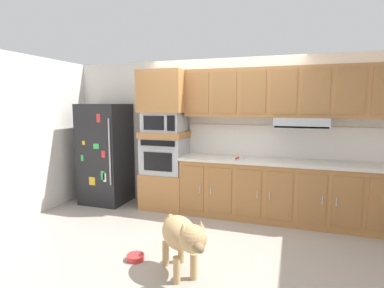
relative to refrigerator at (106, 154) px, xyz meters
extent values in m
plane|color=#9E9389|center=(2.06, -0.68, -0.88)|extent=(9.60, 9.60, 0.00)
cube|color=silver|center=(2.06, 0.43, 0.37)|extent=(6.20, 0.12, 2.50)
cube|color=silver|center=(-0.74, -0.68, 0.37)|extent=(0.12, 7.10, 2.50)
cube|color=black|center=(0.00, 0.00, 0.00)|extent=(0.76, 0.70, 1.76)
cylinder|color=silver|center=(0.33, -0.37, 0.10)|extent=(0.02, 0.02, 1.10)
cube|color=gold|center=(-0.05, -0.35, -0.42)|extent=(0.12, 0.01, 0.14)
cube|color=green|center=(0.17, -0.35, -0.31)|extent=(0.07, 0.01, 0.15)
cube|color=red|center=(0.13, -0.35, 0.65)|extent=(0.07, 0.01, 0.14)
cube|color=green|center=(-0.23, -0.35, -0.03)|extent=(0.05, 0.01, 0.10)
cube|color=gold|center=(-0.18, -0.35, 0.23)|extent=(0.05, 0.01, 0.07)
cube|color=white|center=(0.21, -0.35, -0.34)|extent=(0.06, 0.01, 0.15)
cube|color=red|center=(0.20, -0.35, 0.05)|extent=(0.07, 0.01, 0.12)
cube|color=green|center=(0.06, -0.35, 0.18)|extent=(0.11, 0.01, 0.09)
cube|color=#A8703D|center=(1.12, 0.07, -0.58)|extent=(0.74, 0.62, 0.60)
cube|color=#A8AAAF|center=(1.12, 0.07, 0.02)|extent=(0.70, 0.58, 0.60)
cube|color=black|center=(1.12, -0.23, -0.04)|extent=(0.49, 0.01, 0.30)
cube|color=black|center=(1.12, -0.23, 0.26)|extent=(0.59, 0.01, 0.09)
cylinder|color=#A8AAAF|center=(1.12, -0.25, 0.15)|extent=(0.56, 0.02, 0.02)
cube|color=#A8703D|center=(1.12, 0.07, 0.37)|extent=(0.74, 0.62, 0.10)
cube|color=#A8AAAF|center=(1.12, 0.07, 0.58)|extent=(0.64, 0.53, 0.32)
cube|color=black|center=(1.05, -0.20, 0.58)|extent=(0.35, 0.01, 0.22)
cube|color=black|center=(1.35, -0.20, 0.58)|extent=(0.13, 0.01, 0.24)
cube|color=#A8703D|center=(1.12, 0.07, 1.08)|extent=(0.74, 0.62, 0.68)
cube|color=#A8703D|center=(3.01, 0.07, -0.44)|extent=(3.04, 0.60, 0.88)
cube|color=#9A6738|center=(1.71, -0.24, -0.42)|extent=(0.36, 0.01, 0.70)
cylinder|color=#BCBCC1|center=(1.84, -0.25, -0.42)|extent=(0.01, 0.01, 0.12)
cube|color=#9A6738|center=(2.14, -0.24, -0.42)|extent=(0.36, 0.01, 0.70)
cylinder|color=#BCBCC1|center=(2.01, -0.25, -0.42)|extent=(0.01, 0.01, 0.12)
cube|color=#9A6738|center=(2.58, -0.24, -0.42)|extent=(0.36, 0.01, 0.70)
cylinder|color=#BCBCC1|center=(2.71, -0.25, -0.42)|extent=(0.01, 0.01, 0.12)
cube|color=#9A6738|center=(3.01, -0.24, -0.42)|extent=(0.36, 0.01, 0.70)
cylinder|color=#BCBCC1|center=(2.88, -0.25, -0.42)|extent=(0.01, 0.01, 0.12)
cube|color=#9A6738|center=(3.45, -0.24, -0.42)|extent=(0.36, 0.01, 0.70)
cylinder|color=#BCBCC1|center=(3.58, -0.25, -0.42)|extent=(0.01, 0.01, 0.12)
cube|color=#9A6738|center=(3.88, -0.24, -0.42)|extent=(0.36, 0.01, 0.70)
cylinder|color=#BCBCC1|center=(3.75, -0.25, -0.42)|extent=(0.01, 0.01, 0.12)
cube|color=#9A6738|center=(4.31, -0.24, -0.42)|extent=(0.36, 0.01, 0.70)
cube|color=beige|center=(3.01, 0.07, 0.02)|extent=(3.08, 0.64, 0.04)
cube|color=silver|center=(3.01, 0.36, 0.29)|extent=(3.08, 0.02, 0.50)
cube|color=#A8703D|center=(3.01, 0.20, 1.05)|extent=(3.04, 0.34, 0.74)
cube|color=#A8AAAF|center=(3.26, 0.13, 0.61)|extent=(0.76, 0.48, 0.14)
cube|color=black|center=(3.26, -0.09, 0.55)|extent=(0.72, 0.04, 0.02)
cube|color=#9A6738|center=(1.71, 0.02, 1.05)|extent=(0.36, 0.01, 0.63)
cube|color=#9A6738|center=(2.14, 0.02, 1.05)|extent=(0.36, 0.01, 0.63)
cube|color=#9A6738|center=(2.58, 0.02, 1.05)|extent=(0.36, 0.01, 0.63)
cube|color=#9A6738|center=(3.01, 0.02, 1.05)|extent=(0.36, 0.01, 0.63)
cube|color=#9A6738|center=(3.45, 0.02, 1.05)|extent=(0.36, 0.01, 0.63)
cube|color=#9A6738|center=(3.88, 0.02, 1.05)|extent=(0.36, 0.01, 0.63)
cylinder|color=red|center=(2.36, -0.01, 0.05)|extent=(0.05, 0.10, 0.03)
cylinder|color=silver|center=(2.47, -0.03, 0.05)|extent=(0.03, 0.12, 0.01)
ellipsoid|color=tan|center=(2.08, -1.79, -0.45)|extent=(0.59, 0.61, 0.33)
sphere|color=tan|center=(2.32, -2.07, -0.36)|extent=(0.26, 0.26, 0.26)
ellipsoid|color=olive|center=(2.41, -2.17, -0.38)|extent=(0.17, 0.18, 0.09)
cone|color=tan|center=(2.38, -2.00, -0.24)|extent=(0.07, 0.07, 0.08)
cone|color=tan|center=(2.25, -2.11, -0.24)|extent=(0.07, 0.07, 0.08)
cylinder|color=tan|center=(1.86, -1.53, -0.41)|extent=(0.16, 0.17, 0.15)
cylinder|color=tan|center=(2.27, -1.86, -0.74)|extent=(0.07, 0.07, 0.27)
cylinder|color=tan|center=(2.13, -1.98, -0.74)|extent=(0.07, 0.07, 0.27)
cylinder|color=tan|center=(2.03, -1.59, -0.74)|extent=(0.07, 0.07, 0.27)
cylinder|color=tan|center=(1.89, -1.71, -0.74)|extent=(0.07, 0.07, 0.27)
cylinder|color=red|center=(1.52, -1.71, -0.85)|extent=(0.20, 0.20, 0.06)
cylinder|color=brown|center=(1.52, -1.71, -0.84)|extent=(0.15, 0.15, 0.03)
camera|label=1|loc=(3.16, -4.58, 0.87)|focal=28.39mm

